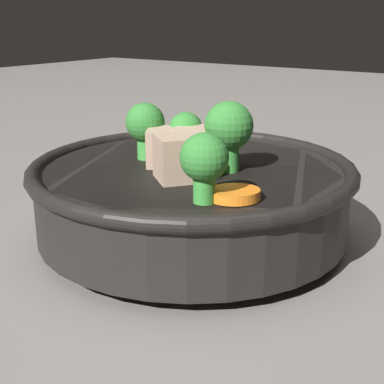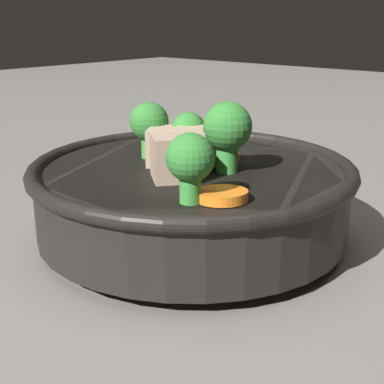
% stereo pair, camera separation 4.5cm
% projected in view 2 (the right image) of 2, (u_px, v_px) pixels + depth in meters
% --- Properties ---
extents(ground_plane, '(3.00, 3.00, 0.00)m').
position_uv_depth(ground_plane, '(192.00, 238.00, 0.46)').
color(ground_plane, slate).
extents(stirfry_bowl, '(0.27, 0.27, 0.12)m').
position_uv_depth(stirfry_bowl, '(192.00, 189.00, 0.45)').
color(stirfry_bowl, black).
rests_on(stirfry_bowl, ground_plane).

